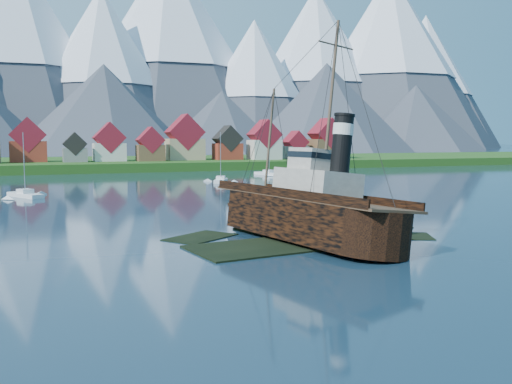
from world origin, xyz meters
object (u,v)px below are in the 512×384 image
object	(u,v)px
sailboat_c	(25,196)
sailboat_e	(269,174)
tugboat_wreck	(297,210)
sailboat_d	(221,181)

from	to	relation	value
sailboat_c	sailboat_e	bearing A→B (deg)	4.26
tugboat_wreck	sailboat_c	size ratio (longest dim) A/B	2.46
tugboat_wreck	sailboat_e	size ratio (longest dim) A/B	2.39
sailboat_c	sailboat_e	xyz separation A→B (m)	(68.31, 43.16, -0.00)
tugboat_wreck	sailboat_c	xyz separation A→B (m)	(-29.80, 59.18, -2.87)
sailboat_e	sailboat_d	bearing A→B (deg)	-153.24
sailboat_d	tugboat_wreck	bearing A→B (deg)	-76.97
tugboat_wreck	sailboat_e	world-z (taller)	tugboat_wreck
tugboat_wreck	sailboat_c	distance (m)	66.32
tugboat_wreck	sailboat_e	xyz separation A→B (m)	(38.51, 102.34, -2.87)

